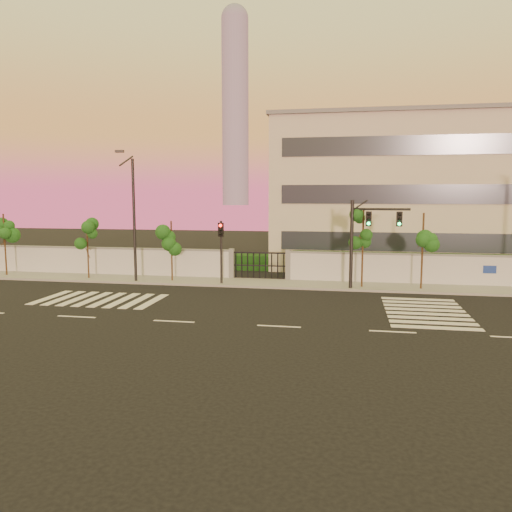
{
  "coord_description": "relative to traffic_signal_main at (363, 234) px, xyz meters",
  "views": [
    {
      "loc": [
        2.94,
        -21.9,
        5.92
      ],
      "look_at": [
        -2.16,
        6.0,
        2.46
      ],
      "focal_mm": 35.0,
      "sensor_mm": 36.0,
      "label": 1
    }
  ],
  "objects": [
    {
      "name": "street_tree_a",
      "position": [
        -25.41,
        0.85,
        -0.17
      ],
      "size": [
        1.49,
        1.19,
        4.6
      ],
      "color": "#382314",
      "rests_on": "ground"
    },
    {
      "name": "traffic_signal_secondary",
      "position": [
        -9.1,
        0.23,
        -0.85
      ],
      "size": [
        0.33,
        0.33,
        4.26
      ],
      "rotation": [
        0.0,
        0.0,
        -0.14
      ],
      "color": "black",
      "rests_on": "ground"
    },
    {
      "name": "institutional_building",
      "position": [
        5.05,
        12.57,
        2.6
      ],
      "size": [
        24.4,
        12.4,
        12.25
      ],
      "color": "beige",
      "rests_on": "ground"
    },
    {
      "name": "distant_skyscraper",
      "position": [
        -68.95,
        270.58,
        58.43
      ],
      "size": [
        16.0,
        16.0,
        118.0
      ],
      "color": "gray",
      "rests_on": "ground"
    },
    {
      "name": "street_tree_e",
      "position": [
        3.63,
        0.65,
        0.01
      ],
      "size": [
        1.45,
        1.15,
        4.85
      ],
      "color": "#382314",
      "rests_on": "ground"
    },
    {
      "name": "road_markings",
      "position": [
        -5.53,
        -5.66,
        -3.55
      ],
      "size": [
        57.0,
        7.62,
        0.02
      ],
      "color": "silver",
      "rests_on": "ground"
    },
    {
      "name": "traffic_signal_main",
      "position": [
        0.0,
        0.0,
        0.0
      ],
      "size": [
        3.56,
        0.5,
        5.63
      ],
      "rotation": [
        0.0,
        0.0,
        -0.1
      ],
      "color": "black",
      "rests_on": "ground"
    },
    {
      "name": "ground",
      "position": [
        -3.95,
        -9.42,
        -3.56
      ],
      "size": [
        120.0,
        120.0,
        0.0
      ],
      "primitive_type": "plane",
      "color": "black",
      "rests_on": "ground"
    },
    {
      "name": "street_tree_c",
      "position": [
        -12.66,
        0.71,
        -0.46
      ],
      "size": [
        1.29,
        1.03,
        4.21
      ],
      "color": "#382314",
      "rests_on": "ground"
    },
    {
      "name": "hedge_row",
      "position": [
        -2.78,
        5.32,
        -2.74
      ],
      "size": [
        41.0,
        4.25,
        1.8
      ],
      "color": "#103611",
      "rests_on": "ground"
    },
    {
      "name": "perimeter_wall",
      "position": [
        -3.84,
        2.58,
        -2.49
      ],
      "size": [
        60.0,
        0.36,
        2.2
      ],
      "color": "silver",
      "rests_on": "ground"
    },
    {
      "name": "sidewalk",
      "position": [
        -3.95,
        1.08,
        -3.48
      ],
      "size": [
        60.0,
        3.0,
        0.15
      ],
      "primitive_type": "cube",
      "color": "gray",
      "rests_on": "ground"
    },
    {
      "name": "streetlight_west",
      "position": [
        -15.07,
        -0.04,
        1.16
      ],
      "size": [
        0.52,
        2.1,
        8.72
      ],
      "color": "black",
      "rests_on": "ground"
    },
    {
      "name": "street_tree_d",
      "position": [
        0.02,
        0.62,
        0.12
      ],
      "size": [
        1.48,
        1.18,
        5.0
      ],
      "color": "#382314",
      "rests_on": "ground"
    },
    {
      "name": "street_tree_b",
      "position": [
        -18.81,
        0.67,
        -0.49
      ],
      "size": [
        1.3,
        1.03,
        4.16
      ],
      "color": "#382314",
      "rests_on": "ground"
    }
  ]
}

